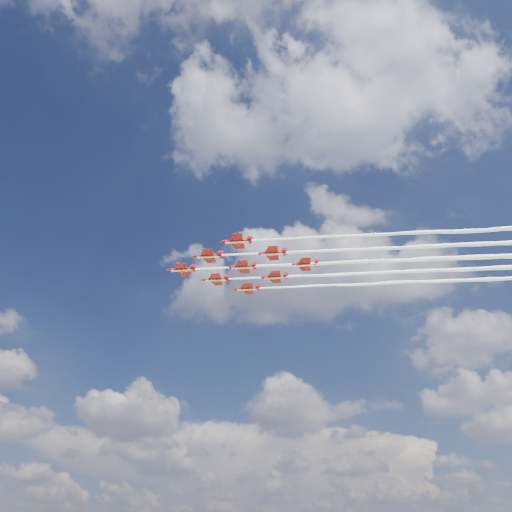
# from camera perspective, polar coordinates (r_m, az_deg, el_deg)

# --- Properties ---
(jet_lead) EXTENTS (127.03, 30.03, 2.46)m
(jet_lead) POSITION_cam_1_polar(r_m,az_deg,el_deg) (158.66, 13.71, -0.59)
(jet_lead) COLOR red
(jet_row2_port) EXTENTS (127.03, 30.03, 2.46)m
(jet_row2_port) POSITION_cam_1_polar(r_m,az_deg,el_deg) (154.12, 17.62, 0.99)
(jet_row2_port) COLOR red
(jet_row2_starb) EXTENTS (127.03, 30.03, 2.46)m
(jet_row2_starb) POSITION_cam_1_polar(r_m,az_deg,el_deg) (167.09, 16.68, -1.74)
(jet_row2_starb) COLOR red
(jet_row3_port) EXTENTS (127.03, 30.03, 2.46)m
(jet_row3_port) POSITION_cam_1_polar(r_m,az_deg,el_deg) (150.46, 21.76, 2.64)
(jet_row3_port) COLOR red
(jet_row3_centre) EXTENTS (127.03, 30.03, 2.46)m
(jet_row3_centre) POSITION_cam_1_polar(r_m,az_deg,el_deg) (163.01, 20.47, -0.28)
(jet_row3_centre) COLOR red
(jet_row3_starb) EXTENTS (127.03, 30.03, 2.46)m
(jet_row3_starb) POSITION_cam_1_polar(r_m,az_deg,el_deg) (175.99, 19.37, -2.78)
(jet_row3_starb) COLOR red
(jet_row4_port) EXTENTS (127.03, 30.03, 2.46)m
(jet_row4_port) POSITION_cam_1_polar(r_m,az_deg,el_deg) (159.78, 24.43, 1.25)
(jet_row4_port) COLOR red
(jet_row4_starb) EXTENTS (127.03, 30.03, 2.46)m
(jet_row4_starb) POSITION_cam_1_polar(r_m,az_deg,el_deg) (172.33, 23.01, -1.41)
(jet_row4_starb) COLOR red
(jet_tail) EXTENTS (127.03, 30.03, 2.46)m
(jet_tail) POSITION_cam_1_polar(r_m,az_deg,el_deg) (169.49, 26.79, 0.01)
(jet_tail) COLOR red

